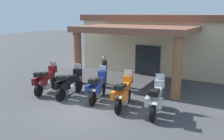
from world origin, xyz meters
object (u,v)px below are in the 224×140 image
(motorcycle_black, at_px, (69,84))
(motorcycle_silver, at_px, (156,99))
(pedestrian, at_px, (104,68))
(motorcycle_blue, at_px, (98,87))
(motel_building, at_px, (162,40))
(motorcycle_maroon, at_px, (46,80))
(motorcycle_orange, at_px, (123,93))

(motorcycle_black, relative_size, motorcycle_silver, 1.01)
(motorcycle_black, relative_size, pedestrian, 1.26)
(motorcycle_blue, bearing_deg, motorcycle_silver, -108.80)
(motel_building, height_order, motorcycle_maroon, motel_building)
(motorcycle_maroon, xyz_separation_m, pedestrian, (1.96, 2.99, 0.32))
(motorcycle_maroon, distance_m, motorcycle_black, 1.58)
(motorcycle_orange, bearing_deg, motel_building, -2.39)
(motorcycle_black, xyz_separation_m, motorcycle_blue, (1.58, 0.25, 0.00))
(motorcycle_blue, relative_size, pedestrian, 1.24)
(motel_building, xyz_separation_m, motorcycle_maroon, (-3.39, -9.66, -1.45))
(motorcycle_blue, distance_m, pedestrian, 2.93)
(motel_building, relative_size, motorcycle_maroon, 5.28)
(motorcycle_maroon, relative_size, motorcycle_orange, 0.99)
(motorcycle_black, distance_m, motorcycle_silver, 4.74)
(motorcycle_maroon, height_order, motorcycle_orange, same)
(motorcycle_silver, height_order, pedestrian, pedestrian)
(pedestrian, bearing_deg, motorcycle_silver, -98.87)
(motel_building, height_order, motorcycle_black, motel_building)
(motorcycle_black, height_order, motorcycle_blue, same)
(motorcycle_blue, height_order, pedestrian, pedestrian)
(motorcycle_maroon, distance_m, motorcycle_silver, 6.31)
(motorcycle_maroon, relative_size, pedestrian, 1.24)
(motorcycle_maroon, relative_size, motorcycle_blue, 1.00)
(motorcycle_black, xyz_separation_m, pedestrian, (0.38, 2.91, 0.32))
(motorcycle_maroon, bearing_deg, motorcycle_black, -99.95)
(motel_building, bearing_deg, motorcycle_orange, -82.52)
(motel_building, relative_size, motorcycle_blue, 5.29)
(motorcycle_black, bearing_deg, pedestrian, -10.85)
(motorcycle_maroon, relative_size, motorcycle_silver, 0.99)
(motorcycle_black, bearing_deg, motorcycle_silver, -93.81)
(pedestrian, bearing_deg, motorcycle_maroon, 172.00)
(motorcycle_blue, relative_size, motorcycle_silver, 0.99)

